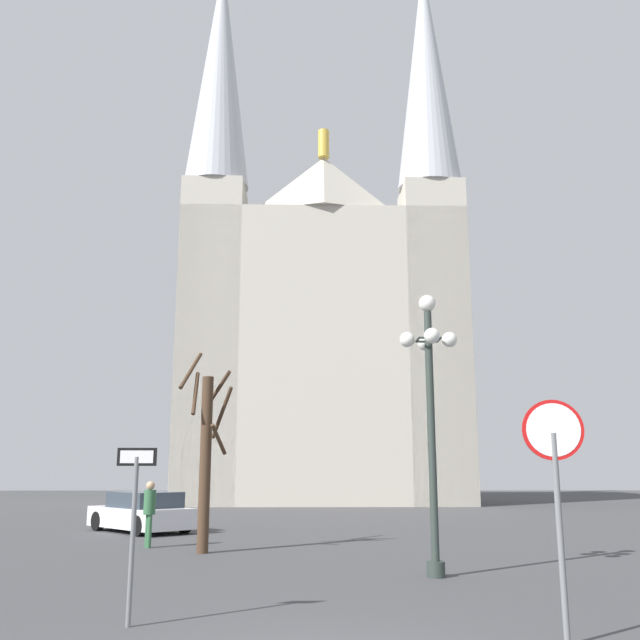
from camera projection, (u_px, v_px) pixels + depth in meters
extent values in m
cube|color=#BCB5A5|center=(322.00, 363.00, 44.73)|extent=(17.23, 10.54, 17.47)
pyramid|color=#BCB5A5|center=(324.00, 184.00, 42.82)|extent=(6.02, 2.06, 3.50)
cylinder|color=gold|center=(324.00, 144.00, 43.37)|extent=(0.70, 0.70, 1.80)
cube|color=#BCB5A5|center=(211.00, 339.00, 41.51)|extent=(3.70, 3.70, 19.30)
cone|color=#B7BAC1|center=(220.00, 70.00, 45.22)|extent=(4.04, 4.04, 16.32)
cube|color=#BCB5A5|center=(435.00, 340.00, 41.76)|extent=(3.70, 3.70, 19.30)
cone|color=#B7BAC1|center=(426.00, 72.00, 45.48)|extent=(4.04, 4.04, 16.32)
cylinder|color=slate|center=(560.00, 536.00, 8.64)|extent=(0.08, 0.08, 2.53)
cylinder|color=red|center=(553.00, 430.00, 8.91)|extent=(0.77, 0.15, 0.77)
cylinder|color=white|center=(553.00, 430.00, 8.89)|extent=(0.67, 0.10, 0.68)
cylinder|color=slate|center=(133.00, 540.00, 9.56)|extent=(0.07, 0.07, 2.24)
cube|color=black|center=(137.00, 457.00, 9.79)|extent=(0.55, 0.04, 0.25)
cube|color=white|center=(137.00, 457.00, 9.78)|extent=(0.46, 0.02, 0.18)
cylinder|color=#2D3833|center=(432.00, 439.00, 14.11)|extent=(0.16, 0.16, 5.32)
cylinder|color=#2D3833|center=(436.00, 569.00, 13.59)|extent=(0.36, 0.36, 0.30)
sphere|color=white|center=(427.00, 303.00, 14.70)|extent=(0.36, 0.36, 0.36)
sphere|color=white|center=(449.00, 340.00, 14.55)|extent=(0.32, 0.32, 0.32)
cylinder|color=#2D3833|center=(439.00, 340.00, 14.54)|extent=(0.05, 0.44, 0.05)
sphere|color=white|center=(425.00, 343.00, 14.98)|extent=(0.32, 0.32, 0.32)
cylinder|color=#2D3833|center=(427.00, 342.00, 14.76)|extent=(0.44, 0.05, 0.05)
sphere|color=white|center=(407.00, 340.00, 14.54)|extent=(0.32, 0.32, 0.32)
cylinder|color=#2D3833|center=(418.00, 340.00, 14.54)|extent=(0.05, 0.44, 0.05)
sphere|color=white|center=(432.00, 336.00, 14.11)|extent=(0.32, 0.32, 0.32)
cylinder|color=#2D3833|center=(430.00, 338.00, 14.33)|extent=(0.44, 0.05, 0.05)
cylinder|color=#473323|center=(205.00, 463.00, 17.86)|extent=(0.29, 0.29, 4.44)
cylinder|color=#473323|center=(220.00, 387.00, 18.55)|extent=(0.69, 0.67, 0.82)
cylinder|color=#473323|center=(191.00, 370.00, 18.51)|extent=(0.45, 1.09, 1.12)
cylinder|color=#473323|center=(222.00, 413.00, 18.40)|extent=(0.68, 0.84, 1.33)
cylinder|color=#473323|center=(219.00, 439.00, 17.86)|extent=(0.37, 0.78, 0.78)
cylinder|color=#473323|center=(196.00, 393.00, 18.22)|extent=(0.12, 0.72, 1.19)
cube|color=silver|center=(141.00, 517.00, 23.30)|extent=(4.14, 4.24, 0.65)
cube|color=#333D47|center=(145.00, 500.00, 23.28)|extent=(2.78, 2.80, 0.51)
cylinder|color=black|center=(98.00, 521.00, 23.68)|extent=(0.60, 0.62, 0.64)
cylinder|color=black|center=(142.00, 519.00, 24.81)|extent=(0.60, 0.62, 0.64)
cylinder|color=black|center=(139.00, 526.00, 21.72)|extent=(0.60, 0.62, 0.64)
cylinder|color=black|center=(185.00, 523.00, 22.85)|extent=(0.60, 0.62, 0.64)
cylinder|color=#33663F|center=(149.00, 531.00, 18.59)|extent=(0.12, 0.12, 0.86)
cylinder|color=#33663F|center=(147.00, 531.00, 18.72)|extent=(0.12, 0.12, 0.86)
cylinder|color=#33663F|center=(150.00, 502.00, 18.81)|extent=(0.32, 0.32, 0.65)
sphere|color=tan|center=(151.00, 486.00, 18.90)|extent=(0.23, 0.23, 0.23)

